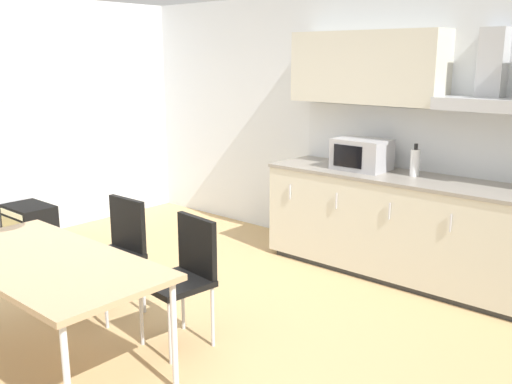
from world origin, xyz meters
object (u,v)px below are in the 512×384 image
at_px(chair_far_right, 186,268).
at_px(guitar_amp, 30,226).
at_px(microwave, 362,154).
at_px(chair_far_left, 118,244).
at_px(bottle_white, 415,162).
at_px(pendant_lamp, 29,82).
at_px(dining_table, 45,265).

height_order(chair_far_right, guitar_amp, chair_far_right).
bearing_deg(microwave, chair_far_right, -92.04).
bearing_deg(chair_far_left, bottle_white, 58.11).
distance_m(microwave, pendant_lamp, 2.98).
relative_size(microwave, chair_far_left, 0.55).
bearing_deg(dining_table, chair_far_left, 115.72).
bearing_deg(pendant_lamp, microwave, 80.91).
distance_m(dining_table, chair_far_left, 0.88).
bearing_deg(chair_far_right, bottle_white, 75.12).
xyz_separation_m(dining_table, chair_far_left, (-0.38, 0.78, -0.15)).
xyz_separation_m(microwave, chair_far_left, (-0.83, -2.07, -0.51)).
height_order(microwave, pendant_lamp, pendant_lamp).
relative_size(guitar_amp, pendant_lamp, 1.63).
relative_size(chair_far_left, guitar_amp, 1.67).
bearing_deg(chair_far_left, pendant_lamp, -64.28).
xyz_separation_m(bottle_white, guitar_amp, (-3.27, -1.84, -0.81)).
relative_size(bottle_white, pendant_lamp, 0.87).
bearing_deg(pendant_lamp, bottle_white, 71.94).
relative_size(bottle_white, guitar_amp, 0.54).
relative_size(microwave, dining_table, 0.29).
xyz_separation_m(microwave, chair_far_right, (-0.07, -2.08, -0.51)).
distance_m(microwave, guitar_amp, 3.40).
relative_size(dining_table, chair_far_left, 1.91).
relative_size(bottle_white, dining_table, 0.17).
bearing_deg(chair_far_right, dining_table, -116.15).
height_order(dining_table, guitar_amp, dining_table).
bearing_deg(dining_table, guitar_amp, 155.21).
distance_m(microwave, bottle_white, 0.50).
height_order(bottle_white, chair_far_right, bottle_white).
relative_size(chair_far_right, pendant_lamp, 2.72).
bearing_deg(bottle_white, dining_table, -108.06).
xyz_separation_m(dining_table, guitar_amp, (-2.32, 1.07, -0.46)).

